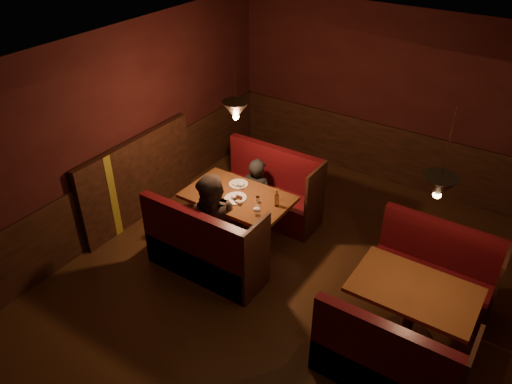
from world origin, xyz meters
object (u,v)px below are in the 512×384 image
Objects in this scene: main_bench_far at (271,195)px; main_bench_near at (204,254)px; second_table at (412,301)px; diner_b at (214,212)px; main_table at (239,207)px; diner_a at (257,180)px; second_bench_far at (433,276)px; second_bench_near at (385,366)px.

main_bench_far is 1.00× the size of main_bench_near.
second_table is (2.58, -1.23, 0.21)m from main_bench_far.
main_bench_near is 0.94× the size of diner_b.
diner_a reaches higher than main_table.
second_bench_far is at bearing 2.87° from diner_b.
diner_a is at bearing 78.17° from diner_b.
main_bench_far is 1.09× the size of second_bench_far.
second_bench_near is at bearing -90.00° from second_bench_far.
main_bench_near reaches higher than second_table.
second_bench_near is (2.61, -0.36, -0.01)m from main_bench_near.
diner_a reaches higher than second_bench_near.
main_bench_near is at bearing -90.00° from main_bench_far.
second_table is 2.61m from diner_b.
main_bench_far is 1.66m from main_bench_near.
diner_b reaches higher than diner_a.
second_table is 0.83m from second_bench_far.
second_bench_far is (0.03, 0.80, -0.22)m from second_table.
diner_b is at bearing 89.64° from diner_a.
main_bench_far is at bearing 154.52° from second_table.
second_bench_far is 2.84m from diner_b.
second_bench_near is at bearing -30.86° from diner_b.
diner_b is (-0.00, -1.41, 0.50)m from main_bench_far.
diner_b is (-2.62, -0.97, 0.52)m from second_bench_far.
main_table is at bearing 91.26° from main_bench_near.
main_bench_far reaches higher than second_table.
second_bench_far is at bearing 8.55° from main_table.
diner_a is at bearing 94.77° from main_bench_near.
main_bench_far is at bearing 90.00° from main_bench_near.
second_bench_near is 1.06× the size of diner_a.
second_bench_near reaches higher than main_table.
main_table is at bearing 74.06° from diner_b.
second_bench_far is 1.59m from second_bench_near.
main_bench_far is 0.94× the size of diner_b.
diner_b is at bearing -176.13° from second_table.
main_bench_near is 1.16× the size of diner_a.
diner_b reaches higher than second_bench_far.
main_bench_far is 1.16× the size of diner_a.
diner_a is (-0.12, 1.45, 0.35)m from main_bench_near.
main_bench_far is (0.02, 0.83, -0.26)m from main_table.
main_bench_near reaches higher than second_bench_far.
diner_a is at bearing 99.46° from main_table.
second_table is at bearing -25.48° from main_bench_far.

